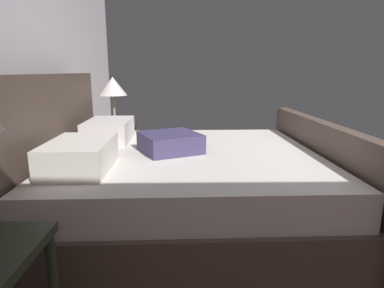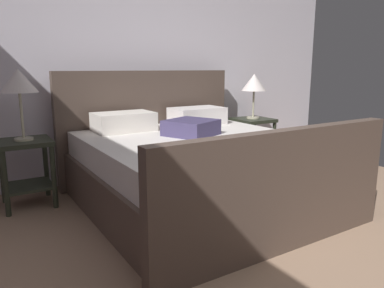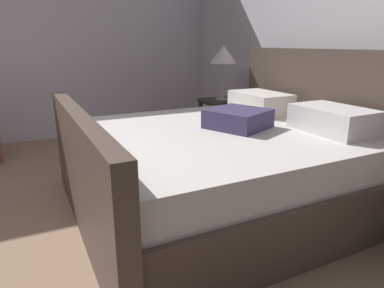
# 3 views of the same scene
# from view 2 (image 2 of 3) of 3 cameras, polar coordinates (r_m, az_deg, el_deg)

# --- Properties ---
(wall_back) EXTENTS (5.49, 0.12, 2.89)m
(wall_back) POSITION_cam_2_polar(r_m,az_deg,el_deg) (4.30, -8.30, 14.61)
(wall_back) COLOR silver
(wall_back) RESTS_ON ground
(bed) EXTENTS (2.05, 2.17, 1.19)m
(bed) POSITION_cam_2_polar(r_m,az_deg,el_deg) (3.32, 0.61, -3.45)
(bed) COLOR brown
(bed) RESTS_ON ground
(nightstand_right) EXTENTS (0.44, 0.44, 0.60)m
(nightstand_right) POSITION_cam_2_polar(r_m,az_deg,el_deg) (4.69, 9.35, 1.56)
(nightstand_right) COLOR #2A2F22
(nightstand_right) RESTS_ON ground
(table_lamp_right) EXTENTS (0.31, 0.31, 0.55)m
(table_lamp_right) POSITION_cam_2_polar(r_m,az_deg,el_deg) (4.63, 9.61, 9.26)
(table_lamp_right) COLOR #B7B293
(table_lamp_right) RESTS_ON nightstand_right
(nightstand_left) EXTENTS (0.44, 0.44, 0.60)m
(nightstand_left) POSITION_cam_2_polar(r_m,az_deg,el_deg) (3.58, -24.34, -2.54)
(nightstand_left) COLOR #2A2F22
(nightstand_left) RESTS_ON ground
(table_lamp_left) EXTENTS (0.31, 0.31, 0.62)m
(table_lamp_left) POSITION_cam_2_polar(r_m,az_deg,el_deg) (3.49, -25.32, 8.64)
(table_lamp_left) COLOR #B7B293
(table_lamp_left) RESTS_ON nightstand_left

